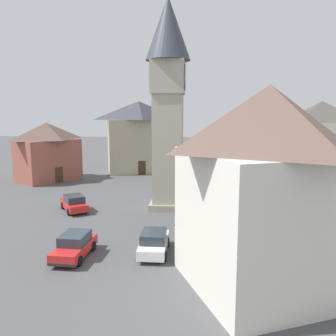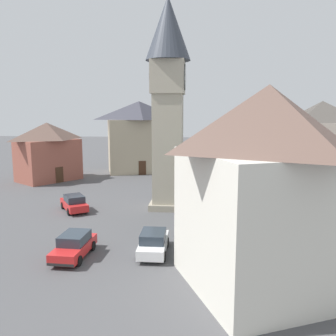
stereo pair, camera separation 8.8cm
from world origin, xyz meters
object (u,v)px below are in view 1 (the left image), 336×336
(car_red_corner, at_px, (264,196))
(pedestrian, at_px, (212,192))
(tree, at_px, (253,175))
(building_shop_left, at_px, (48,151))
(car_silver_kerb, at_px, (74,203))
(car_blue_kerb, at_px, (183,183))
(car_black_far, at_px, (154,242))
(clock_tower, at_px, (168,87))
(car_white_side, at_px, (74,246))
(building_terrace_right, at_px, (320,143))
(building_corner_back, at_px, (139,136))
(building_hall_far, at_px, (266,187))

(car_red_corner, distance_m, pedestrian, 5.29)
(tree, bearing_deg, pedestrian, 18.33)
(building_shop_left, bearing_deg, car_silver_kerb, -148.38)
(car_silver_kerb, relative_size, tree, 0.65)
(car_blue_kerb, relative_size, car_red_corner, 0.95)
(car_blue_kerb, distance_m, car_silver_kerb, 14.49)
(car_blue_kerb, distance_m, car_black_far, 20.06)
(clock_tower, xyz_separation_m, car_white_side, (-12.39, 4.85, -10.79))
(building_terrace_right, distance_m, building_corner_back, 25.84)
(car_silver_kerb, distance_m, car_red_corner, 18.84)
(building_corner_back, bearing_deg, building_terrace_right, -107.35)
(building_hall_far, bearing_deg, building_corner_back, 19.94)
(car_black_far, height_order, building_corner_back, building_corner_back)
(car_blue_kerb, relative_size, car_silver_kerb, 0.96)
(car_blue_kerb, relative_size, tree, 0.62)
(car_blue_kerb, height_order, car_silver_kerb, same)
(car_black_far, relative_size, building_shop_left, 0.44)
(car_blue_kerb, relative_size, car_white_side, 1.00)
(car_black_far, distance_m, pedestrian, 14.94)
(car_silver_kerb, xyz_separation_m, tree, (-3.74, -15.94, 3.62))
(pedestrian, bearing_deg, car_blue_kerb, 29.86)
(car_silver_kerb, xyz_separation_m, building_hall_far, (-13.06, -15.20, 4.63))
(car_red_corner, bearing_deg, building_hall_far, 169.98)
(building_shop_left, bearing_deg, pedestrian, -113.27)
(pedestrian, height_order, building_corner_back, building_corner_back)
(building_hall_far, bearing_deg, tree, -4.51)
(car_silver_kerb, bearing_deg, building_terrace_right, -60.67)
(car_white_side, bearing_deg, building_shop_left, 27.18)
(clock_tower, relative_size, car_red_corner, 4.50)
(building_terrace_right, bearing_deg, building_hall_far, 157.51)
(car_black_far, bearing_deg, car_red_corner, -34.39)
(car_silver_kerb, xyz_separation_m, building_corner_back, (22.79, -2.19, 4.80))
(building_terrace_right, bearing_deg, car_silver_kerb, 119.33)
(car_silver_kerb, distance_m, building_corner_back, 23.40)
(car_white_side, height_order, building_terrace_right, building_terrace_right)
(clock_tower, height_order, building_shop_left, clock_tower)
(car_blue_kerb, bearing_deg, car_black_far, 177.36)
(clock_tower, relative_size, building_hall_far, 1.88)
(tree, relative_size, building_hall_far, 0.63)
(car_black_far, relative_size, building_corner_back, 0.37)
(car_blue_kerb, bearing_deg, building_terrace_right, -75.61)
(car_white_side, bearing_deg, car_red_corner, -44.19)
(building_terrace_right, relative_size, building_corner_back, 0.95)
(car_blue_kerb, relative_size, building_terrace_right, 0.39)
(building_shop_left, height_order, building_terrace_right, building_terrace_right)
(tree, xyz_separation_m, building_corner_back, (26.53, 13.74, 1.18))
(car_red_corner, height_order, building_terrace_right, building_terrace_right)
(tree, distance_m, building_terrace_right, 21.79)
(car_red_corner, bearing_deg, car_white_side, 135.81)
(car_black_far, height_order, pedestrian, pedestrian)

